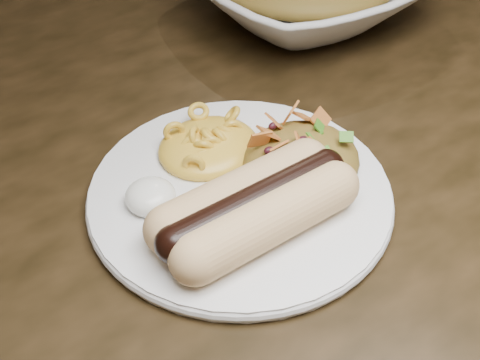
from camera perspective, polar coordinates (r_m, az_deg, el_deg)
table at (r=0.72m, az=-4.52°, el=-0.55°), size 1.60×0.90×0.75m
plate at (r=0.56m, az=-0.00°, el=-1.26°), size 0.30×0.30×0.01m
hotdog at (r=0.51m, az=1.27°, el=-2.23°), size 0.14×0.07×0.04m
mac_and_cheese at (r=0.58m, az=-2.74°, el=3.83°), size 0.11×0.11×0.04m
sour_cream at (r=0.54m, az=-7.69°, el=-1.06°), size 0.05×0.05×0.03m
taco_salad at (r=0.57m, az=5.29°, el=2.56°), size 0.10×0.10×0.05m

